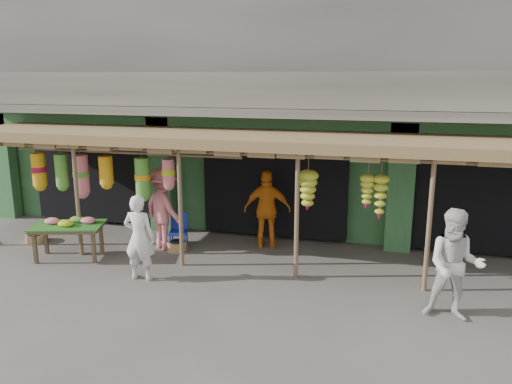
% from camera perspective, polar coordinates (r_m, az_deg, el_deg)
% --- Properties ---
extents(ground, '(80.00, 80.00, 0.00)m').
position_cam_1_polar(ground, '(10.77, -0.54, -8.74)').
color(ground, '#514C47').
rests_on(ground, ground).
extents(building, '(16.40, 6.80, 7.00)m').
position_cam_1_polar(building, '(14.75, 4.65, 10.59)').
color(building, gray).
rests_on(building, ground).
extents(awning, '(14.00, 2.70, 2.79)m').
position_cam_1_polar(awning, '(10.91, -0.39, 5.56)').
color(awning, brown).
rests_on(awning, ground).
extents(flower_table, '(1.73, 1.31, 0.92)m').
position_cam_1_polar(flower_table, '(11.91, -20.61, -3.69)').
color(flower_table, brown).
rests_on(flower_table, ground).
extents(blue_chair, '(0.50, 0.51, 0.86)m').
position_cam_1_polar(blue_chair, '(12.00, -8.81, -4.15)').
color(blue_chair, '#17299A').
rests_on(blue_chair, ground).
extents(basket_mid, '(0.63, 0.63, 0.20)m').
position_cam_1_polar(basket_mid, '(13.55, -23.78, -4.81)').
color(basket_mid, olive).
rests_on(basket_mid, ground).
extents(basket_right, '(0.55, 0.55, 0.21)m').
position_cam_1_polar(basket_right, '(11.95, -9.02, -6.12)').
color(basket_right, '#8B5F41').
rests_on(basket_right, ground).
extents(person_front, '(0.65, 0.44, 1.75)m').
position_cam_1_polar(person_front, '(10.22, -13.19, -5.10)').
color(person_front, silver).
rests_on(person_front, ground).
extents(person_right, '(0.99, 0.80, 1.91)m').
position_cam_1_polar(person_right, '(8.97, 21.79, -7.78)').
color(person_right, silver).
rests_on(person_right, ground).
extents(person_vendor, '(1.16, 0.64, 1.88)m').
position_cam_1_polar(person_vendor, '(11.77, 1.31, -2.01)').
color(person_vendor, orange).
rests_on(person_vendor, ground).
extents(person_shopper, '(1.45, 1.23, 1.94)m').
position_cam_1_polar(person_shopper, '(11.91, -10.47, -1.89)').
color(person_shopper, '#D77279').
rests_on(person_shopper, ground).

